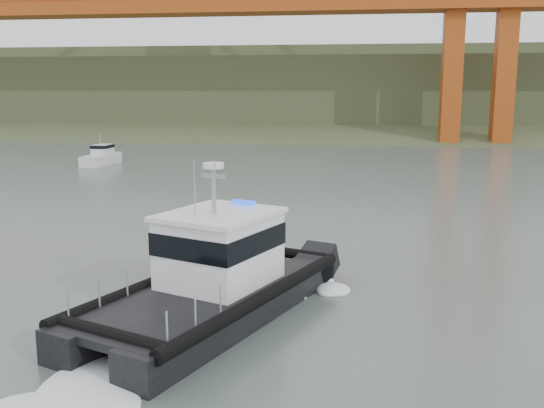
{
  "coord_description": "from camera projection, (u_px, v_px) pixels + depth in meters",
  "views": [
    {
      "loc": [
        2.25,
        -25.73,
        8.51
      ],
      "look_at": [
        -1.94,
        6.88,
        2.4
      ],
      "focal_mm": 40.0,
      "sensor_mm": 36.0,
      "label": 1
    }
  ],
  "objects": [
    {
      "name": "headlands",
      "position": [
        342.0,
        98.0,
        148.01
      ],
      "size": [
        500.0,
        105.36,
        27.12
      ],
      "color": "#374225",
      "rests_on": "ground"
    },
    {
      "name": "patrol_boat",
      "position": [
        215.0,
        276.0,
        23.26
      ],
      "size": [
        9.05,
        13.39,
        6.11
      ],
      "rotation": [
        0.0,
        0.0,
        -0.39
      ],
      "color": "black",
      "rests_on": "ground"
    },
    {
      "name": "ground",
      "position": [
        296.0,
        286.0,
        26.93
      ],
      "size": [
        400.0,
        400.0,
        0.0
      ],
      "primitive_type": "plane",
      "color": "#51605A",
      "rests_on": "ground"
    },
    {
      "name": "motorboat",
      "position": [
        101.0,
        157.0,
        71.5
      ],
      "size": [
        2.61,
        6.83,
        3.7
      ],
      "rotation": [
        0.0,
        0.0,
        -0.06
      ],
      "color": "silver",
      "rests_on": "ground"
    }
  ]
}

